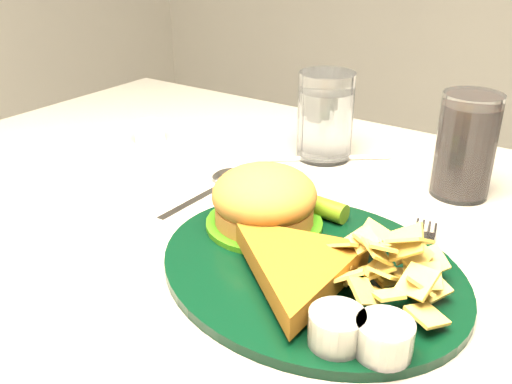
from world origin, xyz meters
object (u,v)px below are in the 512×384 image
(cola_glass, at_px, (466,146))
(fork_napkin, at_px, (381,280))
(water_glass, at_px, (325,116))
(dinner_plate, at_px, (311,241))

(cola_glass, height_order, fork_napkin, cola_glass)
(water_glass, distance_m, fork_napkin, 0.33)
(dinner_plate, height_order, fork_napkin, dinner_plate)
(water_glass, bearing_deg, cola_glass, -3.94)
(water_glass, height_order, cola_glass, cola_glass)
(dinner_plate, relative_size, fork_napkin, 1.63)
(dinner_plate, xyz_separation_m, fork_napkin, (0.07, 0.02, -0.03))
(cola_glass, bearing_deg, water_glass, 176.06)
(dinner_plate, distance_m, fork_napkin, 0.07)
(water_glass, xyz_separation_m, fork_napkin, (0.20, -0.25, -0.05))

